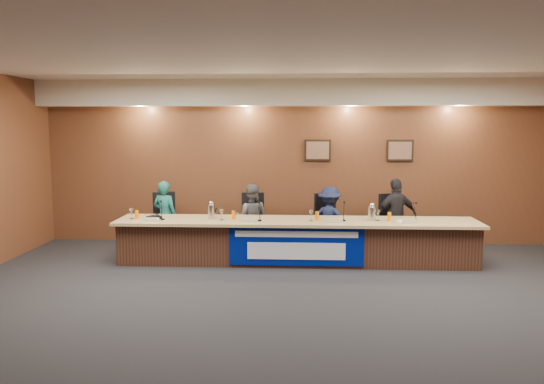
{
  "coord_description": "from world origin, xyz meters",
  "views": [
    {
      "loc": [
        0.04,
        -6.48,
        2.35
      ],
      "look_at": [
        -0.43,
        2.68,
        1.18
      ],
      "focal_mm": 35.0,
      "sensor_mm": 36.0,
      "label": 1
    }
  ],
  "objects": [
    {
      "name": "dais_body",
      "position": [
        0.0,
        2.4,
        0.35
      ],
      "size": [
        6.0,
        0.8,
        0.7
      ],
      "primitive_type": "cube",
      "color": "#412417",
      "rests_on": "floor"
    },
    {
      "name": "wall_back",
      "position": [
        0.0,
        4.0,
        1.6
      ],
      "size": [
        10.0,
        0.04,
        3.2
      ],
      "primitive_type": "cube",
      "color": "brown",
      "rests_on": "floor"
    },
    {
      "name": "banner",
      "position": [
        0.0,
        1.99,
        0.38
      ],
      "size": [
        2.2,
        0.02,
        0.65
      ],
      "primitive_type": "cube",
      "color": "#001076",
      "rests_on": "dais_body"
    },
    {
      "name": "office_chair_d",
      "position": [
        1.8,
        3.21,
        0.48
      ],
      "size": [
        0.62,
        0.62,
        0.08
      ],
      "primitive_type": "cube",
      "rotation": [
        0.0,
        0.0,
        0.37
      ],
      "color": "black",
      "rests_on": "floor"
    },
    {
      "name": "microphone_d",
      "position": [
        1.95,
        2.27,
        0.76
      ],
      "size": [
        0.07,
        0.07,
        0.02
      ],
      "primitive_type": "cylinder",
      "color": "black",
      "rests_on": "dais_top"
    },
    {
      "name": "microphone_c",
      "position": [
        0.79,
        2.29,
        0.76
      ],
      "size": [
        0.07,
        0.07,
        0.02
      ],
      "primitive_type": "cylinder",
      "color": "black",
      "rests_on": "dais_top"
    },
    {
      "name": "water_glass_c",
      "position": [
        0.24,
        2.26,
        0.84
      ],
      "size": [
        0.08,
        0.08,
        0.18
      ],
      "primitive_type": "cylinder",
      "color": "silver",
      "rests_on": "dais_top"
    },
    {
      "name": "juice_glass_a",
      "position": [
        -2.72,
        2.3,
        0.82
      ],
      "size": [
        0.06,
        0.06,
        0.15
      ],
      "primitive_type": "cylinder",
      "color": "orange",
      "rests_on": "dais_top"
    },
    {
      "name": "water_glass_a",
      "position": [
        -2.81,
        2.29,
        0.84
      ],
      "size": [
        0.08,
        0.08,
        0.18
      ],
      "primitive_type": "cylinder",
      "color": "silver",
      "rests_on": "dais_top"
    },
    {
      "name": "water_glass_d",
      "position": [
        1.37,
        2.34,
        0.84
      ],
      "size": [
        0.08,
        0.08,
        0.18
      ],
      "primitive_type": "cylinder",
      "color": "silver",
      "rests_on": "dais_top"
    },
    {
      "name": "juice_glass_d",
      "position": [
        1.55,
        2.32,
        0.82
      ],
      "size": [
        0.06,
        0.06,
        0.15
      ],
      "primitive_type": "cylinder",
      "color": "orange",
      "rests_on": "dais_top"
    },
    {
      "name": "wall_photo_left",
      "position": [
        0.4,
        3.97,
        1.85
      ],
      "size": [
        0.52,
        0.04,
        0.42
      ],
      "primitive_type": "cube",
      "color": "black",
      "rests_on": "wall_back"
    },
    {
      "name": "speakerphone",
      "position": [
        -2.43,
        2.37,
        0.78
      ],
      "size": [
        0.32,
        0.32,
        0.05
      ],
      "primitive_type": "cylinder",
      "color": "black",
      "rests_on": "dais_top"
    },
    {
      "name": "nameplate_a",
      "position": [
        -2.42,
        2.07,
        0.8
      ],
      "size": [
        0.24,
        0.08,
        0.1
      ],
      "primitive_type": "cube",
      "rotation": [
        0.31,
        0.0,
        0.0
      ],
      "color": "white",
      "rests_on": "dais_top"
    },
    {
      "name": "wall_photo_right",
      "position": [
        2.0,
        3.97,
        1.85
      ],
      "size": [
        0.52,
        0.04,
        0.42
      ],
      "primitive_type": "cube",
      "color": "black",
      "rests_on": "wall_back"
    },
    {
      "name": "panelist_a",
      "position": [
        -2.45,
        3.11,
        0.66
      ],
      "size": [
        0.56,
        0.45,
        1.32
      ],
      "primitive_type": "imported",
      "rotation": [
        0.0,
        0.0,
        2.83
      ],
      "color": "#175C57",
      "rests_on": "floor"
    },
    {
      "name": "office_chair_a",
      "position": [
        -2.45,
        3.21,
        0.48
      ],
      "size": [
        0.63,
        0.63,
        0.08
      ],
      "primitive_type": "cube",
      "rotation": [
        0.0,
        0.0,
        0.42
      ],
      "color": "black",
      "rests_on": "floor"
    },
    {
      "name": "microphone_a",
      "position": [
        -2.27,
        2.24,
        0.76
      ],
      "size": [
        0.07,
        0.07,
        0.02
      ],
      "primitive_type": "cylinder",
      "color": "black",
      "rests_on": "dais_top"
    },
    {
      "name": "office_chair_b",
      "position": [
        -0.83,
        3.21,
        0.48
      ],
      "size": [
        0.48,
        0.48,
        0.08
      ],
      "primitive_type": "cube",
      "rotation": [
        0.0,
        0.0,
        -0.01
      ],
      "color": "black",
      "rests_on": "floor"
    },
    {
      "name": "carafe_left",
      "position": [
        -1.45,
        2.36,
        0.87
      ],
      "size": [
        0.12,
        0.12,
        0.25
      ],
      "primitive_type": "cylinder",
      "color": "silver",
      "rests_on": "dais_top"
    },
    {
      "name": "nameplate_d",
      "position": [
        1.83,
        2.07,
        0.8
      ],
      "size": [
        0.24,
        0.08,
        0.1
      ],
      "primitive_type": "cube",
      "rotation": [
        0.31,
        0.0,
        0.0
      ],
      "color": "white",
      "rests_on": "dais_top"
    },
    {
      "name": "ceiling",
      "position": [
        0.0,
        0.0,
        3.2
      ],
      "size": [
        10.0,
        8.0,
        0.04
      ],
      "primitive_type": "cube",
      "color": "silver",
      "rests_on": "wall_back"
    },
    {
      "name": "panelist_b",
      "position": [
        -0.83,
        3.11,
        0.63
      ],
      "size": [
        0.64,
        0.51,
        1.27
      ],
      "primitive_type": "imported",
      "rotation": [
        0.0,
        0.0,
        3.09
      ],
      "color": "#515256",
      "rests_on": "floor"
    },
    {
      "name": "nameplate_b",
      "position": [
        -0.8,
        2.08,
        0.8
      ],
      "size": [
        0.24,
        0.08,
        0.1
      ],
      "primitive_type": "cube",
      "rotation": [
        0.31,
        0.0,
        0.0
      ],
      "color": "white",
      "rests_on": "dais_top"
    },
    {
      "name": "panelist_c",
      "position": [
        0.61,
        3.11,
        0.62
      ],
      "size": [
        0.91,
        0.73,
        1.23
      ],
      "primitive_type": "imported",
      "rotation": [
        0.0,
        0.0,
        2.75
      ],
      "color": "#121939",
      "rests_on": "floor"
    },
    {
      "name": "floor",
      "position": [
        0.0,
        0.0,
        0.0
      ],
      "size": [
        10.0,
        10.0,
        0.0
      ],
      "primitive_type": "plane",
      "color": "black",
      "rests_on": "ground"
    },
    {
      "name": "office_chair_c",
      "position": [
        0.61,
        3.21,
        0.48
      ],
      "size": [
        0.61,
        0.61,
        0.08
      ],
      "primitive_type": "cube",
      "rotation": [
        0.0,
        0.0,
        0.35
      ],
      "color": "black",
      "rests_on": "floor"
    },
    {
      "name": "dais_top",
      "position": [
        0.0,
        2.35,
        0.72
      ],
      "size": [
        6.1,
        0.95,
        0.05
      ],
      "primitive_type": "cube",
      "color": "tan",
      "rests_on": "dais_body"
    },
    {
      "name": "panelist_d",
      "position": [
        1.8,
        3.11,
        0.69
      ],
      "size": [
        0.88,
        0.56,
        1.39
      ],
      "primitive_type": "imported",
      "rotation": [
        0.0,
        0.0,
        3.44
      ],
      "color": "black",
      "rests_on": "floor"
    },
    {
      "name": "nameplate_c",
      "position": [
        0.64,
        2.09,
        0.8
      ],
      "size": [
        0.24,
        0.08,
        0.1
      ],
      "primitive_type": "cube",
      "rotation": [
        0.31,
        0.0,
        0.0
      ],
      "color": "white",
      "rests_on": "dais_top"
    },
    {
      "name": "juice_glass_b",
      "position": [
        -1.07,
        2.33,
        0.82
      ],
      "size": [
        0.06,
        0.06,
        0.15
      ],
      "primitive_type": "cylinder",
      "color": "orange",
      "rests_on": "dais_top"
    },
    {
      "name": "juice_glass_c",
      "position": [
        0.35,
        2.33,
        0.82
      ],
      "size": [
        0.06,
        0.06,
        0.15
      ],
      "primitive_type": "cylinder",
      "color": "orange",
      "rests_on": "dais_top"
    },
    {
      "name": "carafe_right",
      "position": [
        1.26,
        2.36,
        0.86
      ],
      "size": [
        0.13,
        0.13,
        0.23
      ],
      "primitive_type": "cylinder",
      "color": "silver",
      "rests_on": "dais_top"
    },
    {
      "name": "microphone_b",
      "position": [
        -0.62,
        2.22,
        0.76
      ],
      "size": [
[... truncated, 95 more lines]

